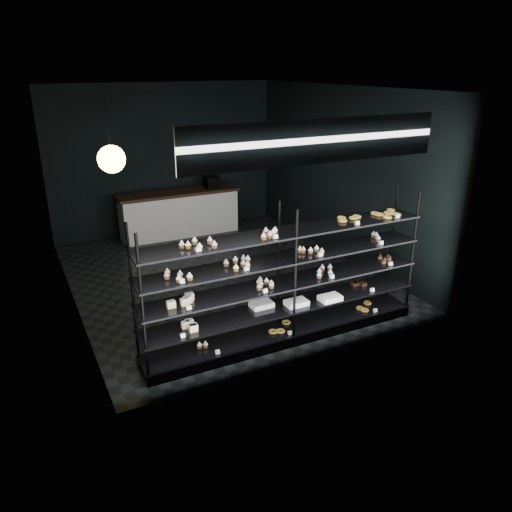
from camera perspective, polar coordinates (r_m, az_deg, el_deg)
name	(u,v)px	position (r m, az deg, el deg)	size (l,w,h in m)	color
room	(218,188)	(8.49, -4.34, 7.78)	(5.01, 6.01, 3.20)	black
display_shelf	(285,298)	(6.70, 3.29, -4.81)	(4.00, 0.50, 1.91)	black
signage	(317,141)	(5.72, 7.01, 12.90)	(3.30, 0.05, 0.50)	#0C153C
pendant_lamp	(111,159)	(6.53, -16.19, 10.59)	(0.34, 0.34, 0.90)	black
service_counter	(180,213)	(11.08, -8.69, 4.92)	(2.63, 0.65, 1.23)	silver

